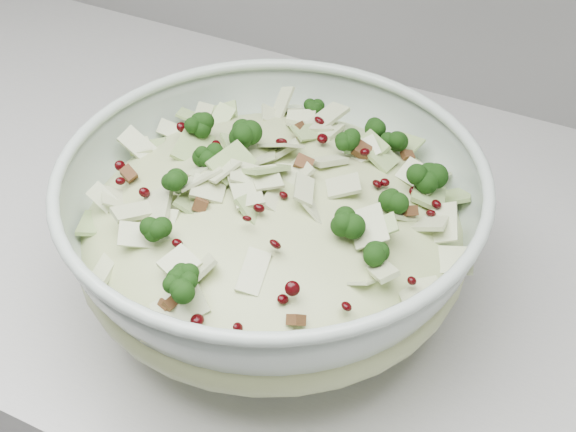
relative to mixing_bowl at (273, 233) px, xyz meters
name	(u,v)px	position (x,y,z in m)	size (l,w,h in m)	color
counter	(116,390)	(-0.32, 0.10, -0.52)	(3.60, 0.60, 0.90)	#B5B4B0
mixing_bowl	(273,233)	(0.00, 0.00, 0.00)	(0.42, 0.42, 0.14)	#B5C7BA
salad	(272,212)	(0.00, 0.00, 0.02)	(0.41, 0.41, 0.14)	#C2C98A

